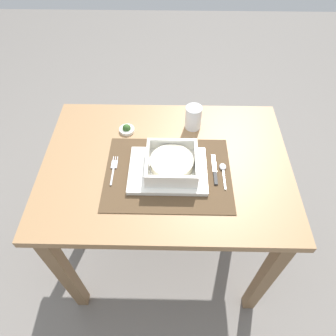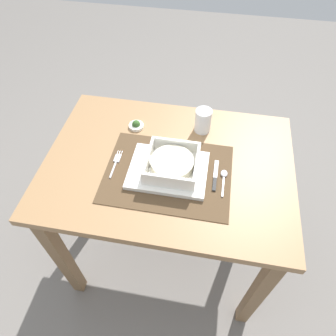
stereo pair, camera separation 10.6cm
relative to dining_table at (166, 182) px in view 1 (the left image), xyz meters
name	(u,v)px [view 1 (the left image)]	position (x,y,z in m)	size (l,w,h in m)	color
ground_plane	(167,249)	(0.00, 0.00, -0.62)	(6.00, 6.00, 0.00)	slate
dining_table	(166,182)	(0.00, 0.00, 0.00)	(0.91, 0.66, 0.74)	#936D47
placemat	(168,173)	(0.01, -0.05, 0.12)	(0.45, 0.34, 0.00)	#4C3823
serving_plate	(168,170)	(0.01, -0.05, 0.13)	(0.27, 0.21, 0.02)	white
porridge_bowl	(172,164)	(0.02, -0.04, 0.16)	(0.18, 0.18, 0.06)	white
fork	(114,168)	(-0.19, -0.03, 0.13)	(0.02, 0.13, 0.00)	silver
spoon	(223,169)	(0.20, -0.04, 0.13)	(0.02, 0.11, 0.01)	silver
butter_knife	(215,171)	(0.17, -0.04, 0.13)	(0.01, 0.14, 0.01)	black
drinking_glass	(193,118)	(0.10, 0.19, 0.16)	(0.06, 0.06, 0.10)	white
condiment_saucer	(127,129)	(-0.16, 0.16, 0.13)	(0.06, 0.06, 0.03)	white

